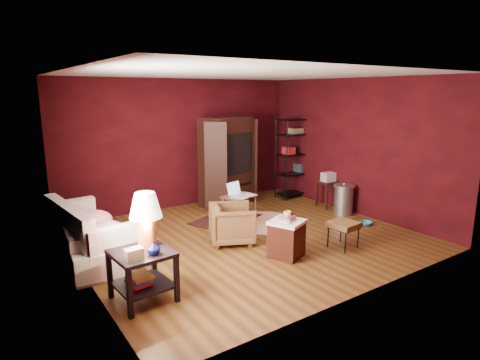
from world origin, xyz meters
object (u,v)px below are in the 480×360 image
(armchair, at_px, (232,222))
(side_table, at_px, (144,236))
(wire_shelving, at_px, (295,155))
(tv_armoire, at_px, (227,160))
(laptop_desk, at_px, (239,198))
(sofa, at_px, (90,233))
(hamper, at_px, (287,238))

(armchair, height_order, side_table, side_table)
(side_table, distance_m, wire_shelving, 5.54)
(armchair, height_order, tv_armoire, tv_armoire)
(laptop_desk, xyz_separation_m, tv_armoire, (0.48, 1.19, 0.54))
(sofa, height_order, side_table, side_table)
(side_table, relative_size, tv_armoire, 0.67)
(tv_armoire, bearing_deg, wire_shelving, -25.61)
(hamper, xyz_separation_m, wire_shelving, (2.57, 2.71, 0.73))
(sofa, relative_size, wire_shelving, 1.07)
(side_table, xyz_separation_m, wire_shelving, (4.84, 2.68, 0.25))
(tv_armoire, bearing_deg, sofa, -173.53)
(armchair, bearing_deg, tv_armoire, -5.49)
(armchair, height_order, wire_shelving, wire_shelving)
(hamper, height_order, tv_armoire, tv_armoire)
(armchair, xyz_separation_m, laptop_desk, (0.71, 0.85, 0.12))
(hamper, bearing_deg, sofa, 146.74)
(hamper, distance_m, laptop_desk, 1.86)
(armchair, bearing_deg, laptop_desk, -15.13)
(sofa, xyz_separation_m, tv_armoire, (3.34, 1.36, 0.63))
(sofa, bearing_deg, hamper, -119.64)
(laptop_desk, bearing_deg, wire_shelving, 6.48)
(armchair, height_order, laptop_desk, laptop_desk)
(sofa, bearing_deg, armchair, -103.84)
(tv_armoire, bearing_deg, armchair, -135.96)
(side_table, relative_size, laptop_desk, 1.68)
(sofa, xyz_separation_m, armchair, (2.15, -0.68, -0.03))
(side_table, height_order, wire_shelving, wire_shelving)
(tv_armoire, bearing_deg, side_table, -151.61)
(armchair, xyz_separation_m, tv_armoire, (1.19, 2.04, 0.66))
(sofa, bearing_deg, tv_armoire, -64.21)
(hamper, bearing_deg, tv_armoire, 74.84)
(laptop_desk, bearing_deg, hamper, -115.59)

